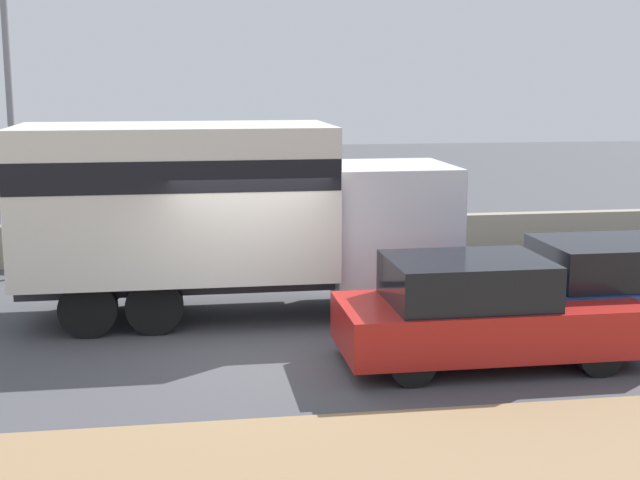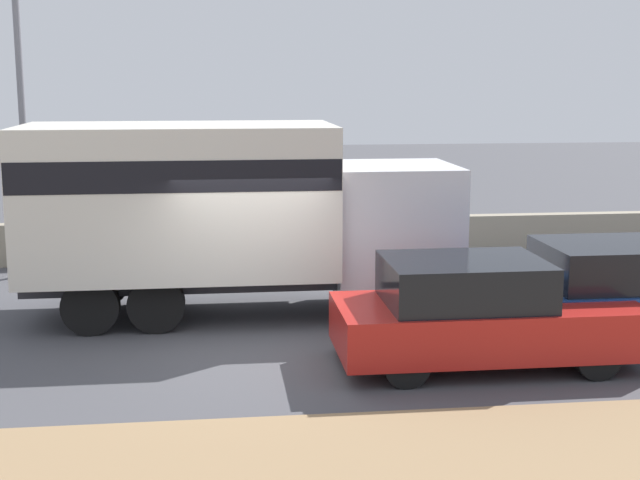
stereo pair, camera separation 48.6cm
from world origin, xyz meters
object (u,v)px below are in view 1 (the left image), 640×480
object	(u,v)px
street_lamp	(9,84)
car_hatchback	(482,312)
car_sedan_second	(631,291)
box_truck	(219,206)

from	to	relation	value
street_lamp	car_hatchback	distance (m)	10.56
car_hatchback	car_sedan_second	bearing A→B (deg)	16.27
street_lamp	car_hatchback	world-z (taller)	street_lamp
street_lamp	car_hatchback	xyz separation A→B (m)	(7.47, -6.77, -3.15)
street_lamp	car_hatchback	bearing A→B (deg)	-42.18
box_truck	car_hatchback	bearing A→B (deg)	-41.78
car_hatchback	car_sedan_second	xyz separation A→B (m)	(2.70, 0.79, 0.01)
street_lamp	box_truck	xyz separation A→B (m)	(3.92, -3.60, -2.01)
car_sedan_second	street_lamp	bearing A→B (deg)	149.53
street_lamp	car_sedan_second	world-z (taller)	street_lamp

